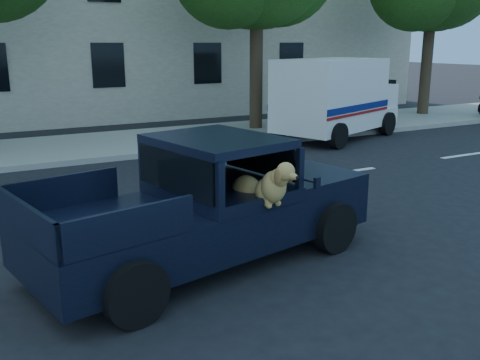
{
  "coord_description": "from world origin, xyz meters",
  "views": [
    {
      "loc": [
        -4.2,
        -6.36,
        3.02
      ],
      "look_at": [
        -0.92,
        -0.26,
        1.23
      ],
      "focal_mm": 40.0,
      "sensor_mm": 36.0,
      "label": 1
    }
  ],
  "objects": [
    {
      "name": "mail_truck",
      "position": [
        6.61,
        7.31,
        1.1
      ],
      "size": [
        5.04,
        3.64,
        2.52
      ],
      "rotation": [
        0.0,
        0.0,
        0.37
      ],
      "color": "silver",
      "rests_on": "ground"
    },
    {
      "name": "building_main",
      "position": [
        3.0,
        16.5,
        4.5
      ],
      "size": [
        26.0,
        6.0,
        9.0
      ],
      "primitive_type": "cube",
      "color": "beige",
      "rests_on": "ground"
    },
    {
      "name": "ground",
      "position": [
        0.0,
        0.0,
        0.0
      ],
      "size": [
        120.0,
        120.0,
        0.0
      ],
      "primitive_type": "plane",
      "color": "black",
      "rests_on": "ground"
    },
    {
      "name": "pickup_truck",
      "position": [
        -1.35,
        0.11,
        0.59
      ],
      "size": [
        5.2,
        2.97,
        1.76
      ],
      "rotation": [
        0.0,
        0.0,
        0.21
      ],
      "color": "black",
      "rests_on": "ground"
    },
    {
      "name": "lane_stripes",
      "position": [
        2.0,
        3.4,
        0.01
      ],
      "size": [
        21.6,
        0.14,
        0.01
      ],
      "primitive_type": null,
      "color": "silver",
      "rests_on": "ground"
    },
    {
      "name": "far_sidewalk",
      "position": [
        0.0,
        9.2,
        0.07
      ],
      "size": [
        60.0,
        4.0,
        0.15
      ],
      "primitive_type": "cube",
      "color": "gray",
      "rests_on": "ground"
    }
  ]
}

